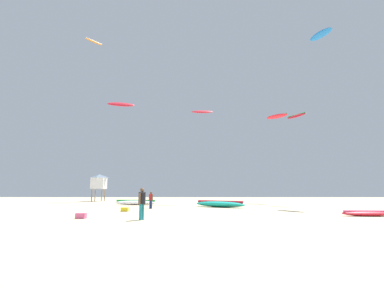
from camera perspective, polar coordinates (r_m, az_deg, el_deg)
The scene contains 15 objects.
ground_plane at distance 11.32m, azimuth -0.91°, elevation -17.67°, with size 120.00×120.00×0.00m, color beige.
person_foreground at distance 16.48m, azimuth -10.10°, elevation -11.31°, with size 0.40×0.55×1.78m.
person_midground at distance 26.45m, azimuth -8.32°, elevation -10.89°, with size 0.42×0.36×1.54m.
kite_grounded_near at distance 21.81m, azimuth 31.91°, elevation -11.83°, with size 3.20×1.18×0.39m.
kite_grounded_mid at distance 28.61m, azimuth 5.63°, elevation -12.00°, with size 5.36×4.34×0.70m.
kite_grounded_far at distance 33.68m, azimuth -11.34°, elevation -11.52°, with size 5.00×1.82×0.61m.
lifeguard_tower at distance 46.64m, azimuth -18.31°, elevation -7.19°, with size 2.30×2.30×4.15m.
cooler_box at distance 23.38m, azimuth -13.46°, elevation -12.76°, with size 0.56×0.36×0.32m, color yellow.
gear_bag at distance 18.28m, azimuth -21.55°, elevation -13.38°, with size 0.56×0.36×0.32m, color #E5598C.
kite_aloft_0 at distance 51.52m, azimuth -19.22°, elevation 18.97°, with size 2.72×2.88×0.68m.
kite_aloft_1 at distance 38.01m, azimuth 2.07°, elevation 6.54°, with size 2.87×0.86×0.67m.
kite_aloft_2 at distance 42.65m, azimuth 16.81°, elevation 5.40°, with size 2.98×3.04×0.61m.
kite_aloft_3 at distance 38.37m, azimuth 24.62°, elevation 19.51°, with size 2.11×3.03×0.76m.
kite_aloft_4 at distance 36.75m, azimuth 20.40°, elevation 5.39°, with size 2.07×2.72×0.69m.
kite_aloft_5 at distance 47.86m, azimuth -14.17°, elevation 7.77°, with size 4.49×2.15×1.11m.
Camera 1 is at (0.26, -11.20, 1.63)m, focal length 26.35 mm.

